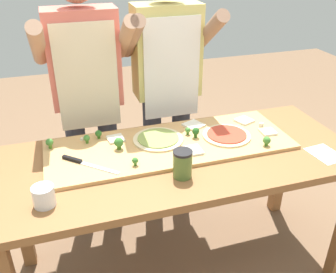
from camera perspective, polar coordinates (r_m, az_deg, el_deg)
name	(u,v)px	position (r m, az deg, el deg)	size (l,w,h in m)	color
ground_plane	(178,267)	(2.41, 1.59, -19.41)	(8.00, 8.00, 0.00)	brown
prep_table	(180,173)	(1.95, 1.87, -5.56)	(1.84, 0.76, 0.80)	brown
cutting_board	(170,145)	(1.97, 0.32, -1.27)	(1.29, 0.47, 0.02)	tan
chefs_knife	(82,162)	(1.84, -13.01, -3.89)	(0.25, 0.23, 0.02)	#B7BABF
pizza_whole_pesto_green	(158,139)	(1.99, -1.52, -0.37)	(0.27, 0.27, 0.02)	beige
pizza_whole_tomato_red	(227,135)	(2.06, 8.98, 0.21)	(0.26, 0.26, 0.02)	beige
pizza_slice_far_right	(116,139)	(2.02, -8.03, -0.34)	(0.09, 0.09, 0.01)	silver
pizza_slice_far_left	(244,121)	(2.24, 11.59, 2.42)	(0.09, 0.09, 0.01)	silver
pizza_slice_near_left	(192,151)	(1.89, 3.71, -2.16)	(0.10, 0.10, 0.01)	silver
pizza_slice_center	(268,132)	(2.14, 15.06, 0.69)	(0.08, 0.08, 0.01)	silver
pizza_slice_near_right	(194,125)	(2.15, 3.93, 1.75)	(0.10, 0.10, 0.01)	silver
broccoli_floret_front_right	(87,138)	(2.00, -12.36, -0.28)	(0.03, 0.03, 0.05)	#487A23
broccoli_floret_center_right	(196,132)	(2.01, 4.27, 0.74)	(0.04, 0.04, 0.06)	#2C5915
broccoli_floret_center_left	(135,161)	(1.78, -5.06, -3.74)	(0.03, 0.03, 0.04)	#3F7220
broccoli_floret_back_mid	(98,134)	(2.04, -10.61, 0.41)	(0.04, 0.04, 0.05)	#366618
broccoli_floret_front_left	(50,143)	(2.00, -17.70, -0.90)	(0.04, 0.04, 0.05)	#487A23
broccoli_floret_back_left	(119,143)	(1.91, -7.56, -0.94)	(0.05, 0.05, 0.06)	#3F7220
broccoli_floret_back_right	(267,141)	(2.00, 14.90, -0.61)	(0.04, 0.04, 0.05)	#487A23
broccoli_floret_front_mid	(188,130)	(2.04, 3.05, 0.93)	(0.03, 0.03, 0.04)	#487A23
cheese_crumble_a	(82,139)	(2.05, -13.08, -0.39)	(0.01, 0.01, 0.01)	silver
cheese_crumble_b	(261,125)	(2.21, 14.11, 1.79)	(0.02, 0.02, 0.02)	silver
cheese_crumble_c	(176,159)	(1.82, 1.23, -3.42)	(0.01, 0.01, 0.01)	white
flour_cup	(44,197)	(1.63, -18.48, -8.80)	(0.09, 0.09, 0.09)	white
sauce_jar	(183,164)	(1.71, 2.24, -4.21)	(0.09, 0.09, 0.13)	#517033
recipe_note	(325,154)	(2.07, 22.98, -2.50)	(0.14, 0.18, 0.00)	white
cook_left	(87,88)	(2.26, -12.32, 7.30)	(0.54, 0.39, 1.67)	#333847
cook_right	(167,79)	(2.34, -0.15, 8.76)	(0.54, 0.39, 1.67)	#333847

